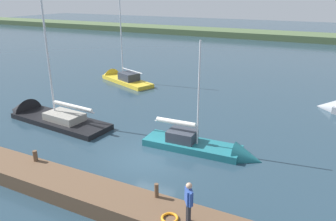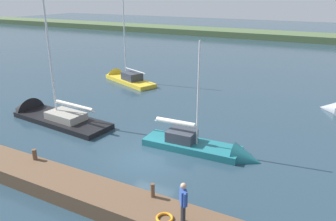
{
  "view_description": "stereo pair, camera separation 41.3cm",
  "coord_description": "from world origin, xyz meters",
  "views": [
    {
      "loc": [
        -8.38,
        14.03,
        8.68
      ],
      "look_at": [
        0.1,
        -2.78,
        1.91
      ],
      "focal_mm": 35.37,
      "sensor_mm": 36.0,
      "label": 1
    },
    {
      "loc": [
        -8.74,
        13.84,
        8.68
      ],
      "look_at": [
        0.1,
        -2.78,
        1.91
      ],
      "focal_mm": 35.37,
      "sensor_mm": 36.0,
      "label": 2
    }
  ],
  "objects": [
    {
      "name": "person_on_dock",
      "position": [
        -4.54,
        4.78,
        1.69
      ],
      "size": [
        0.44,
        0.53,
        1.66
      ],
      "rotation": [
        0.0,
        0.0,
        3.77
      ],
      "color": "#28282D",
      "rests_on": "dock_pier"
    },
    {
      "name": "far_shoreline",
      "position": [
        0.0,
        -54.62,
        0.0
      ],
      "size": [
        180.0,
        8.0,
        2.4
      ],
      "primitive_type": "cube",
      "color": "#4C603D",
      "rests_on": "ground_plane"
    },
    {
      "name": "life_ring_buoy",
      "position": [
        -3.86,
        4.93,
        0.79
      ],
      "size": [
        0.66,
        0.66,
        0.1
      ],
      "primitive_type": "torus",
      "color": "orange",
      "rests_on": "dock_pier"
    },
    {
      "name": "sailboat_far_right",
      "position": [
        11.15,
        -13.58,
        0.13
      ],
      "size": [
        7.94,
        4.77,
        9.64
      ],
      "rotation": [
        0.0,
        0.0,
        -0.39
      ],
      "color": "gold",
      "rests_on": "ground_plane"
    },
    {
      "name": "mooring_post_far",
      "position": [
        4.12,
        3.9,
        1.02
      ],
      "size": [
        0.22,
        0.22,
        0.54
      ],
      "primitive_type": "cylinder",
      "color": "brown",
      "rests_on": "dock_pier"
    },
    {
      "name": "ground_plane",
      "position": [
        0.0,
        0.0,
        0.0
      ],
      "size": [
        200.0,
        200.0,
        0.0
      ],
      "primitive_type": "plane",
      "color": "#263D4C"
    },
    {
      "name": "mooring_post_near",
      "position": [
        -2.74,
        3.9,
        1.05
      ],
      "size": [
        0.18,
        0.18,
        0.61
      ],
      "primitive_type": "cylinder",
      "color": "brown",
      "rests_on": "dock_pier"
    },
    {
      "name": "dock_pier",
      "position": [
        0.0,
        4.56,
        0.37
      ],
      "size": [
        27.43,
        1.89,
        0.74
      ],
      "primitive_type": "cube",
      "color": "brown",
      "rests_on": "ground_plane"
    },
    {
      "name": "sailboat_outer_mooring",
      "position": [
        9.91,
        -1.93,
        0.08
      ],
      "size": [
        9.56,
        3.2,
        10.29
      ],
      "rotation": [
        0.0,
        0.0,
        -0.09
      ],
      "color": "black",
      "rests_on": "ground_plane"
    },
    {
      "name": "sailboat_behind_pier",
      "position": [
        -2.76,
        -2.26,
        0.12
      ],
      "size": [
        6.95,
        1.98,
        7.17
      ],
      "rotation": [
        0.0,
        0.0,
        3.18
      ],
      "color": "#1E6B75",
      "rests_on": "ground_plane"
    }
  ]
}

